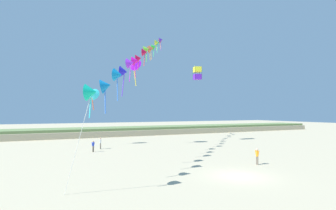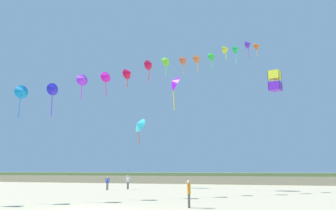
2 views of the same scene
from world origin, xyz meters
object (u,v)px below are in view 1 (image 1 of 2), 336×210
at_px(person_near_right, 100,142).
at_px(large_kite_high_solo, 93,94).
at_px(large_kite_mid_trail, 135,64).
at_px(person_near_left, 257,155).
at_px(person_mid_center, 93,145).
at_px(large_kite_low_lead, 197,73).

xyz_separation_m(person_near_right, large_kite_high_solo, (-0.45, 4.29, 7.44)).
distance_m(large_kite_mid_trail, large_kite_high_solo, 8.31).
height_order(person_near_left, person_mid_center, person_near_left).
height_order(person_near_left, large_kite_low_lead, large_kite_low_lead).
height_order(person_near_right, large_kite_low_lead, large_kite_low_lead).
bearing_deg(person_near_right, large_kite_mid_trail, 9.88).
bearing_deg(large_kite_low_lead, person_near_right, -174.93).
distance_m(person_near_left, large_kite_high_solo, 27.25).
relative_size(person_near_left, person_mid_center, 1.08).
bearing_deg(person_near_left, person_near_right, 123.40).
relative_size(large_kite_low_lead, large_kite_mid_trail, 0.50).
distance_m(person_near_right, person_mid_center, 2.91).
xyz_separation_m(person_near_left, large_kite_high_solo, (-12.73, 22.91, 7.45)).
height_order(person_near_right, large_kite_high_solo, large_kite_high_solo).
bearing_deg(large_kite_high_solo, large_kite_mid_trail, -28.95).
relative_size(person_mid_center, large_kite_high_solo, 0.42).
bearing_deg(person_mid_center, person_near_left, -49.51).
bearing_deg(person_near_left, large_kite_high_solo, 119.06).
xyz_separation_m(person_mid_center, large_kite_low_lead, (19.16, 4.08, 11.62)).
height_order(large_kite_low_lead, large_kite_mid_trail, large_kite_mid_trail).
bearing_deg(person_near_right, person_near_left, -56.60).
distance_m(person_near_left, large_kite_low_lead, 23.88).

